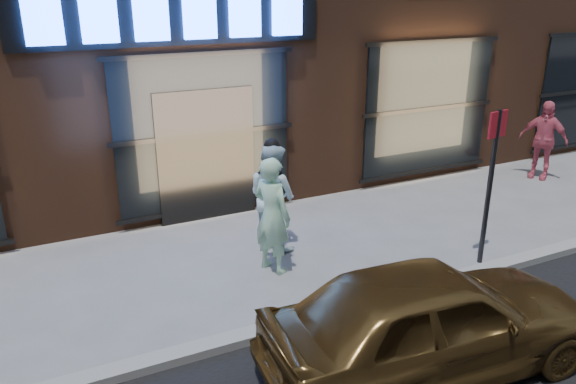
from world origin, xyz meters
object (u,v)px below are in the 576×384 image
object	(u,v)px
passerby	(543,140)
sign_post	(491,174)
man_bowtie	(272,215)
gold_sedan	(431,319)
man_cap	(272,196)

from	to	relation	value
passerby	sign_post	distance (m)	4.91
man_bowtie	passerby	world-z (taller)	man_bowtie
passerby	gold_sedan	world-z (taller)	passerby
man_bowtie	gold_sedan	size ratio (longest dim) A/B	0.46
man_bowtie	gold_sedan	distance (m)	2.99
man_bowtie	passerby	bearing A→B (deg)	-103.62
man_bowtie	gold_sedan	bearing A→B (deg)	167.40
man_bowtie	man_cap	distance (m)	0.84
man_bowtie	sign_post	bearing A→B (deg)	-135.93
man_cap	passerby	size ratio (longest dim) A/B	1.01
passerby	sign_post	size ratio (longest dim) A/B	0.72
sign_post	passerby	bearing A→B (deg)	21.57
man_bowtie	sign_post	distance (m)	3.32
passerby	man_bowtie	bearing A→B (deg)	-107.11
man_bowtie	sign_post	world-z (taller)	sign_post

